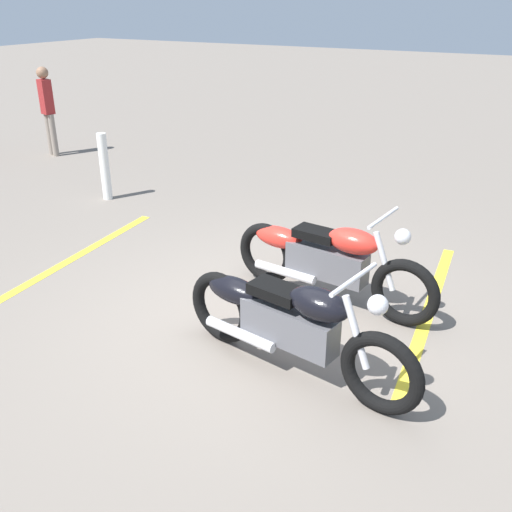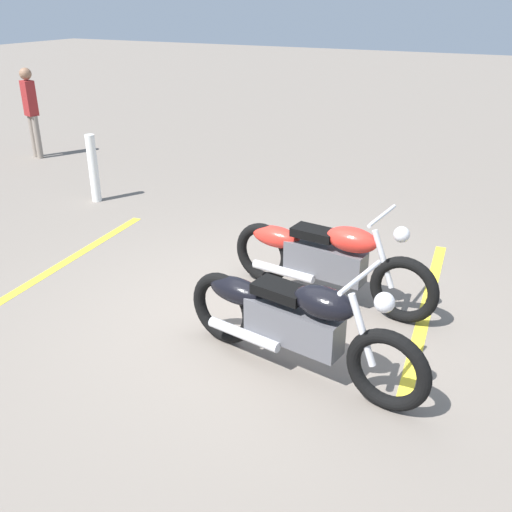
# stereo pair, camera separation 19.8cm
# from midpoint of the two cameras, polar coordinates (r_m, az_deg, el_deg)

# --- Properties ---
(ground_plane) EXTENTS (60.00, 60.00, 0.00)m
(ground_plane) POSITION_cam_midpoint_polar(r_m,az_deg,el_deg) (5.61, -1.42, -5.98)
(ground_plane) COLOR slate
(motorcycle_bright_foreground) EXTENTS (2.23, 0.62, 1.04)m
(motorcycle_bright_foreground) POSITION_cam_midpoint_polar(r_m,az_deg,el_deg) (5.74, 5.84, -0.16)
(motorcycle_bright_foreground) COLOR black
(motorcycle_bright_foreground) RESTS_ON ground
(motorcycle_dark_foreground) EXTENTS (2.22, 0.66, 1.04)m
(motorcycle_dark_foreground) POSITION_cam_midpoint_polar(r_m,az_deg,el_deg) (4.63, 2.41, -6.50)
(motorcycle_dark_foreground) COLOR black
(motorcycle_dark_foreground) RESTS_ON ground
(bystander_near_row) EXTENTS (0.28, 0.24, 1.66)m
(bystander_near_row) POSITION_cam_midpoint_polar(r_m,az_deg,el_deg) (11.84, -22.03, 13.49)
(bystander_near_row) COLOR gray
(bystander_near_row) RESTS_ON ground
(bollard_post) EXTENTS (0.14, 0.14, 1.01)m
(bollard_post) POSITION_cam_midpoint_polar(r_m,az_deg,el_deg) (8.95, -16.56, 8.37)
(bollard_post) COLOR white
(bollard_post) RESTS_ON ground
(parking_stripe_near) EXTENTS (0.39, 3.20, 0.01)m
(parking_stripe_near) POSITION_cam_midpoint_polar(r_m,az_deg,el_deg) (5.98, 15.76, -4.86)
(parking_stripe_near) COLOR yellow
(parking_stripe_near) RESTS_ON ground
(parking_stripe_mid) EXTENTS (0.39, 3.20, 0.01)m
(parking_stripe_mid) POSITION_cam_midpoint_polar(r_m,az_deg,el_deg) (7.06, -19.50, -0.72)
(parking_stripe_mid) COLOR yellow
(parking_stripe_mid) RESTS_ON ground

